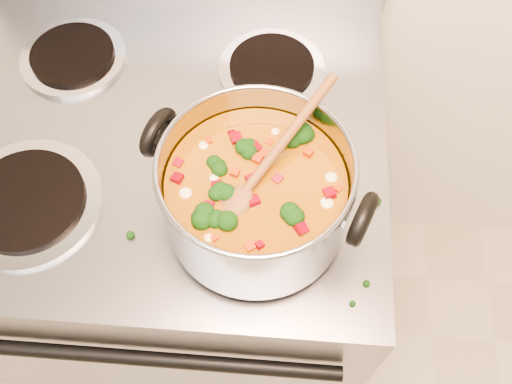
# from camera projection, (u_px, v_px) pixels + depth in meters

# --- Properties ---
(electric_range) EXTENTS (0.76, 0.68, 1.08)m
(electric_range) POSITION_uv_depth(u_px,v_px,m) (187.00, 244.00, 1.34)
(electric_range) COLOR gray
(electric_range) RESTS_ON ground
(stockpot) EXTENTS (0.33, 0.27, 0.16)m
(stockpot) POSITION_uv_depth(u_px,v_px,m) (256.00, 194.00, 0.79)
(stockpot) COLOR #9D9DA4
(stockpot) RESTS_ON electric_range
(wooden_spoon) EXTENTS (0.16, 0.22, 0.08)m
(wooden_spoon) POSITION_uv_depth(u_px,v_px,m) (261.00, 171.00, 0.76)
(wooden_spoon) COLOR brown
(wooden_spoon) RESTS_ON stockpot
(cooktop_crumbs) EXTENTS (0.30, 0.37, 0.01)m
(cooktop_crumbs) POSITION_uv_depth(u_px,v_px,m) (247.00, 184.00, 0.90)
(cooktop_crumbs) COLOR black
(cooktop_crumbs) RESTS_ON electric_range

